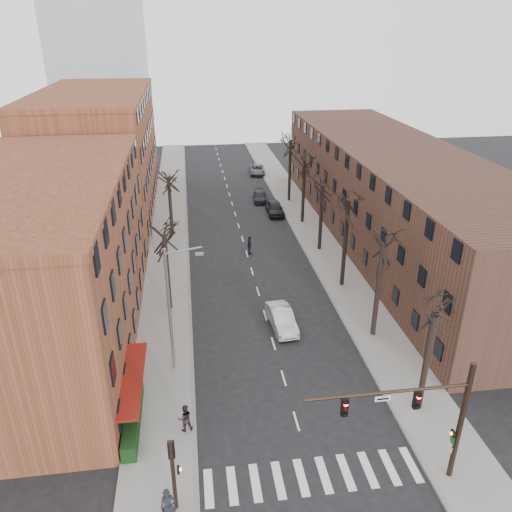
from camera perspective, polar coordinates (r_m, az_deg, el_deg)
name	(u,v)px	position (r m, az deg, el deg)	size (l,w,h in m)	color
ground	(313,476)	(28.50, 6.48, -23.71)	(160.00, 160.00, 0.00)	black
sidewalk_left	(169,232)	(57.25, -9.89, 2.74)	(4.00, 90.00, 0.15)	gray
sidewalk_right	(307,225)	(58.77, 5.89, 3.58)	(4.00, 90.00, 0.15)	gray
building_left_near	(42,266)	(37.95, -23.25, -1.05)	(12.00, 26.00, 12.00)	brown
building_left_far	(100,155)	(64.59, -17.43, 10.98)	(12.00, 28.00, 14.00)	brown
building_right	(394,195)	(55.16, 15.50, 6.78)	(12.00, 50.00, 10.00)	#482E21
awning_left	(137,413)	(32.41, -13.43, -17.06)	(1.20, 7.00, 0.15)	maroon
hedge	(133,417)	(31.25, -13.88, -17.39)	(0.80, 6.00, 1.00)	#173613
tree_right_a	(418,409)	(33.39, 18.03, -16.27)	(5.20, 5.20, 10.00)	black
tree_right_b	(372,336)	(39.14, 13.17, -8.84)	(5.20, 5.20, 10.80)	black
tree_right_c	(342,286)	(45.58, 9.75, -3.37)	(5.20, 5.20, 11.60)	black
tree_right_d	(319,250)	(52.46, 7.22, 0.72)	(5.20, 5.20, 10.00)	black
tree_right_e	(302,222)	(59.61, 5.30, 3.84)	(5.20, 5.20, 10.80)	black
tree_right_f	(289,201)	(66.95, 3.77, 6.28)	(5.20, 5.20, 11.60)	black
tree_left_a	(170,309)	(41.98, -9.75, -6.02)	(5.20, 5.20, 9.50)	black
tree_left_b	(173,236)	(56.33, -9.50, 2.31)	(5.20, 5.20, 9.50)	black
signal_mast_arm	(433,414)	(26.43, 19.57, -16.65)	(8.14, 0.30, 7.20)	black
signal_pole_left	(173,469)	(25.42, -9.45, -22.92)	(0.47, 0.44, 4.40)	black
streetlight	(172,305)	(32.53, -9.60, -5.57)	(2.45, 0.22, 9.03)	slate
silver_sedan	(282,319)	(38.77, 2.95, -7.15)	(1.61, 4.61, 1.52)	#ADB0B4
parked_car_near	(275,208)	(61.81, 2.19, 5.50)	(1.89, 4.69, 1.60)	black
parked_car_mid	(260,196)	(66.71, 0.46, 6.82)	(1.73, 4.26, 1.24)	black
parked_car_far	(257,170)	(79.43, 0.14, 9.84)	(2.24, 4.85, 1.35)	#595B61
pedestrian_a	(168,507)	(26.06, -10.00, -26.36)	(0.72, 0.47, 1.97)	black
pedestrian_b	(185,418)	(30.08, -8.12, -17.86)	(0.84, 0.65, 1.72)	black
pedestrian_crossing	(250,245)	(50.62, -0.73, 1.22)	(1.15, 0.48, 1.97)	black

